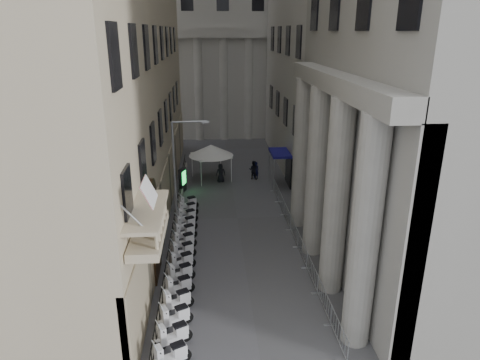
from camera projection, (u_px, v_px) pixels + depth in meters
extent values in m
cube|color=#B4B1AA|center=(221.00, 12.00, 53.05)|extent=(22.00, 10.00, 30.00)
cylinder|color=white|center=(201.00, 174.00, 36.91)|extent=(0.06, 0.06, 2.20)
cylinder|color=white|center=(233.00, 173.00, 37.10)|extent=(0.06, 0.06, 2.20)
cylinder|color=white|center=(202.00, 164.00, 39.54)|extent=(0.06, 0.06, 2.20)
cylinder|color=white|center=(232.00, 164.00, 39.73)|extent=(0.06, 0.06, 2.20)
cube|color=silver|center=(217.00, 156.00, 37.94)|extent=(2.99, 2.99, 0.12)
cone|color=silver|center=(217.00, 151.00, 37.78)|extent=(3.99, 3.99, 1.00)
cylinder|color=#93959B|center=(175.00, 178.00, 28.03)|extent=(0.16, 0.16, 7.37)
cylinder|color=#93959B|center=(190.00, 122.00, 26.96)|extent=(2.22, 0.27, 0.12)
cube|color=#93959B|center=(206.00, 122.00, 27.11)|extent=(0.47, 0.23, 0.14)
cube|color=black|center=(182.00, 180.00, 35.67)|extent=(0.60, 1.00, 2.03)
cube|color=#19E54C|center=(184.00, 178.00, 35.56)|extent=(0.29, 0.70, 1.13)
imported|color=black|center=(256.00, 170.00, 38.80)|extent=(0.66, 0.50, 1.63)
imported|color=black|center=(253.00, 170.00, 38.77)|extent=(1.03, 0.93, 1.73)
imported|color=black|center=(221.00, 173.00, 37.99)|extent=(0.88, 0.62, 1.69)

